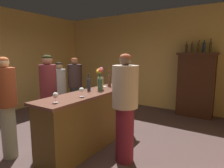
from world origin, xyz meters
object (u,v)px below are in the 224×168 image
Objects in this scene: cheese_plate at (102,87)px; patron_by_cabinet at (60,90)px; wine_bottle_pinot at (109,79)px; display_bottle_midright at (204,47)px; wine_glass_front at (55,96)px; display_bottle_midleft at (192,47)px; bartender at (125,105)px; wine_bottle_rose at (89,84)px; display_bottle_right at (211,46)px; patron_tall at (7,104)px; wine_bottle_chardonnay at (100,84)px; wine_glass_rear at (113,81)px; display_bottle_left at (186,48)px; patron_near_entrance at (49,94)px; wine_glass_spare at (118,81)px; display_cabinet at (196,84)px; bar_counter at (91,119)px; wine_glass_mid at (82,90)px; patron_in_grey at (75,85)px; flower_arrangement at (100,78)px.

patron_by_cabinet is at bearing -175.97° from cheese_plate.
display_bottle_midright is at bearing 55.85° from wine_bottle_pinot.
wine_bottle_pinot is at bearing 95.52° from wine_glass_front.
display_bottle_midleft is 3.19m from bartender.
wine_bottle_rose is 0.97m from wine_glass_front.
display_bottle_right is 0.21× the size of patron_tall.
wine_bottle_chardonnay is 0.73m from wine_glass_rear.
wine_bottle_rose is 1.09× the size of display_bottle_left.
patron_near_entrance is at bearing -148.49° from wine_bottle_rose.
wine_glass_rear is 0.37× the size of display_bottle_right.
bartender is at bearing -23.42° from wine_bottle_chardonnay.
bartender is (0.74, -0.99, -0.19)m from wine_glass_spare.
display_bottle_right is at bearing 61.51° from wine_bottle_chardonnay.
display_bottle_midright is at bearing 0.00° from display_cabinet.
wine_glass_spare is at bearing 87.72° from bar_counter.
wine_bottle_chardonnay reaches higher than wine_glass_mid.
patron_tall reaches higher than wine_glass_spare.
wine_glass_front reaches higher than cheese_plate.
wine_glass_front is at bearing -103.36° from display_bottle_left.
wine_glass_front is at bearing -88.92° from wine_glass_spare.
patron_in_grey is 0.94× the size of bartender.
display_bottle_midleft reaches higher than wine_bottle_pinot.
wine_bottle_rose is at bearing -85.77° from cheese_plate.
bar_counter is at bearing -11.75° from patron_near_entrance.
wine_glass_spare reaches higher than wine_glass_rear.
display_bottle_midleft is 0.29m from display_bottle_midright.
cheese_plate is at bearing 21.36° from patron_near_entrance.
wine_glass_rear is 1.35m from patron_by_cabinet.
bartender is (1.55, 0.19, -0.01)m from patron_near_entrance.
wine_glass_spare is 0.08× the size of bartender.
wine_bottle_pinot is at bearing 86.95° from wine_bottle_rose.
display_cabinet is at bearing 44.10° from patron_by_cabinet.
display_bottle_midleft reaches higher than wine_glass_mid.
wine_bottle_chardonnay is 0.72× the size of flower_arrangement.
patron_tall is (-2.25, -3.97, -0.97)m from display_bottle_midright.
wine_bottle_rose is 0.91× the size of display_bottle_right.
wine_glass_mid is at bearing -72.38° from bar_counter.
patron_tall is at bearing -113.19° from cheese_plate.
wine_glass_front is 1.97m from patron_by_cabinet.
display_cabinet is 4.08× the size of flower_arrangement.
display_cabinet is 12.34× the size of wine_glass_spare.
wine_glass_rear is 2.63m from display_bottle_midright.
bartender is (0.93, -0.69, -0.10)m from cheese_plate.
patron_by_cabinet is at bearing 149.98° from wine_glass_mid.
display_cabinet is 2.58m from wine_bottle_pinot.
wine_bottle_chardonnay is 0.87× the size of display_bottle_right.
wine_glass_mid is 2.18m from patron_in_grey.
wine_glass_mid is (-1.14, -3.28, 0.22)m from display_cabinet.
bar_counter is at bearing -108.27° from display_bottle_left.
wine_bottle_pinot is at bearing -124.15° from display_bottle_midright.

